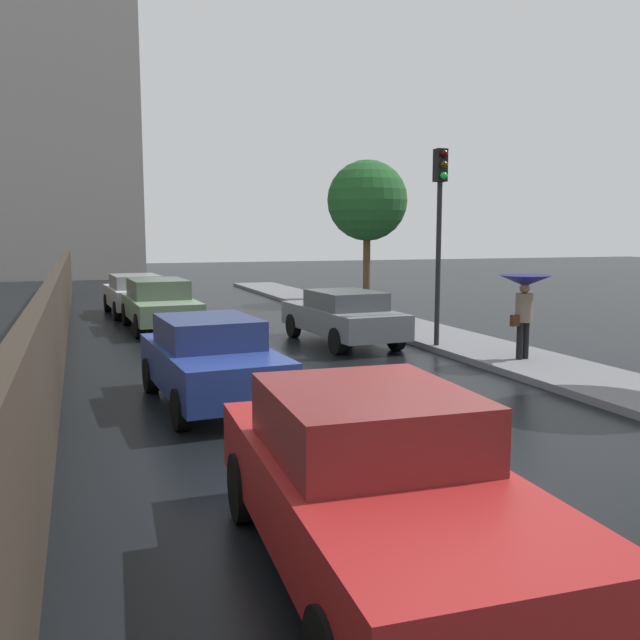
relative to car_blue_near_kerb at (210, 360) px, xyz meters
The scene contains 11 objects.
ground 5.32m from the car_blue_near_kerb, 69.36° to the right, with size 120.00×120.00×0.00m, color black.
fence_far 5.51m from the car_blue_near_kerb, 116.38° to the right, with size 0.20×60.00×1.98m, color #2D261E.
car_blue_near_kerb is the anchor object (origin of this frame).
car_silver_mid_road 13.14m from the car_blue_near_kerb, 90.81° to the left, with size 2.01×4.27×1.39m.
car_red_far_ahead 6.08m from the car_blue_near_kerb, 88.01° to the right, with size 2.01×4.40×1.53m.
car_grey_behind_camera 6.59m from the car_blue_near_kerb, 49.30° to the left, with size 1.97×4.49×1.36m.
car_green_far_lane 9.20m from the car_blue_near_kerb, 88.76° to the left, with size 1.99×4.48×1.46m.
pedestrian_with_umbrella_near 6.99m from the car_blue_near_kerb, ahead, with size 1.09×1.09×1.79m.
traffic_light 7.31m from the car_blue_near_kerb, 28.11° to the left, with size 0.26×0.39×4.60m.
street_tree_near 17.04m from the car_blue_near_kerb, 57.69° to the left, with size 3.19×3.19×5.70m.
distant_tower 39.81m from the car_blue_near_kerb, 96.81° to the left, with size 12.58×8.14×37.67m.
Camera 1 is at (-3.82, -5.97, 2.79)m, focal length 37.97 mm.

